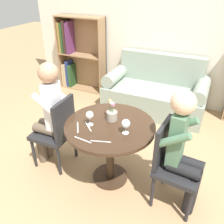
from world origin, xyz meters
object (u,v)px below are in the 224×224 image
object	(u,v)px
couch	(155,93)
wine_glass_left	(90,115)
person_left	(49,113)
chair_left	(57,130)
chair_right	(172,162)
wine_glass_right	(126,124)
bookshelf_left	(76,54)
flower_vase	(112,114)
person_right	(184,150)

from	to	relation	value
couch	wine_glass_left	xyz separation A→B (m)	(-0.18, -1.88, 0.53)
person_left	chair_left	bearing A→B (deg)	91.10
wine_glass_left	chair_right	bearing A→B (deg)	5.36
wine_glass_right	couch	bearing A→B (deg)	96.10
chair_left	person_left	size ratio (longest dim) A/B	0.69
bookshelf_left	flower_vase	distance (m)	2.60
flower_vase	bookshelf_left	bearing A→B (deg)	130.62
couch	person_left	distance (m)	2.01
wine_glass_right	person_left	bearing A→B (deg)	177.54
couch	wine_glass_right	bearing A→B (deg)	-83.90
couch	flower_vase	size ratio (longest dim) A/B	7.24
person_right	wine_glass_left	size ratio (longest dim) A/B	8.14
wine_glass_right	flower_vase	size ratio (longest dim) A/B	0.66
person_left	flower_vase	world-z (taller)	person_left
couch	chair_right	bearing A→B (deg)	-69.78
person_left	couch	bearing A→B (deg)	156.17
bookshelf_left	person_left	size ratio (longest dim) A/B	1.09
flower_vase	wine_glass_right	bearing A→B (deg)	-36.87
wine_glass_left	person_right	bearing A→B (deg)	4.13
wine_glass_right	flower_vase	xyz separation A→B (m)	(-0.22, 0.17, -0.03)
chair_left	wine_glass_left	bearing A→B (deg)	81.40
bookshelf_left	chair_left	xyz separation A→B (m)	(1.05, -2.09, -0.20)
chair_left	wine_glass_right	distance (m)	0.93
bookshelf_left	chair_left	world-z (taller)	bookshelf_left
person_left	wine_glass_right	size ratio (longest dim) A/B	8.64
chair_left	person_left	world-z (taller)	person_left
chair_left	wine_glass_right	bearing A→B (deg)	85.49
bookshelf_left	chair_left	size ratio (longest dim) A/B	1.57
person_left	person_right	bearing A→B (deg)	88.89
bookshelf_left	person_right	xyz separation A→B (m)	(2.46, -2.08, -0.02)
couch	person_left	world-z (taller)	person_left
wine_glass_left	flower_vase	xyz separation A→B (m)	(0.16, 0.18, -0.04)
person_left	wine_glass_left	size ratio (longest dim) A/B	8.45
bookshelf_left	wine_glass_left	bearing A→B (deg)	-54.57
bookshelf_left	wine_glass_right	xyz separation A→B (m)	(1.91, -2.14, 0.14)
bookshelf_left	person_right	world-z (taller)	bookshelf_left
chair_right	person_left	xyz separation A→B (m)	(-1.41, -0.02, 0.21)
person_right	wine_glass_left	bearing A→B (deg)	98.86
wine_glass_left	chair_left	bearing A→B (deg)	172.95
bookshelf_left	flower_vase	world-z (taller)	bookshelf_left
wine_glass_right	flower_vase	bearing A→B (deg)	143.13
wine_glass_right	flower_vase	distance (m)	0.28
couch	bookshelf_left	world-z (taller)	bookshelf_left
couch	wine_glass_left	distance (m)	1.96
person_left	flower_vase	size ratio (longest dim) A/B	5.68
person_left	wine_glass_right	xyz separation A→B (m)	(0.95, -0.04, 0.14)
couch	flower_vase	distance (m)	1.77
person_right	wine_glass_left	distance (m)	0.95
couch	chair_right	distance (m)	1.93
couch	chair_left	world-z (taller)	couch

